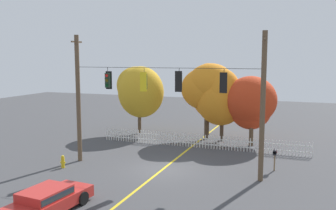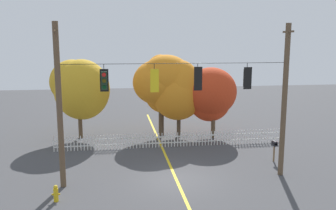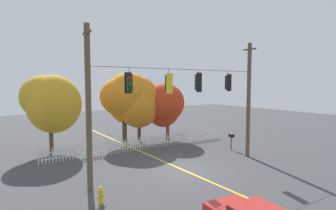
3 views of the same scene
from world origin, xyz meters
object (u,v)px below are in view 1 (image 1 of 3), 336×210
object	(u,v)px
autumn_maple_near_fence	(139,90)
autumn_oak_far_east	(221,98)
parked_car	(47,200)
traffic_signal_northbound_secondary	(179,81)
traffic_signal_eastbound_side	(224,83)
fire_hydrant	(63,162)
roadside_mailbox	(275,154)
traffic_signal_southbound_primary	(144,82)
autumn_maple_mid	(208,88)
autumn_maple_far_west	(251,103)
traffic_signal_northbound_primary	(108,80)

from	to	relation	value
autumn_maple_near_fence	autumn_oak_far_east	world-z (taller)	autumn_maple_near_fence
autumn_maple_near_fence	parked_car	distance (m)	17.97
traffic_signal_northbound_secondary	traffic_signal_eastbound_side	bearing A→B (deg)	0.01
autumn_maple_near_fence	parked_car	bearing A→B (deg)	-78.76
fire_hydrant	roadside_mailbox	bearing A→B (deg)	17.49
traffic_signal_southbound_primary	autumn_maple_mid	distance (m)	9.72
parked_car	fire_hydrant	bearing A→B (deg)	120.29
parked_car	autumn_oak_far_east	bearing A→B (deg)	75.84
traffic_signal_southbound_primary	autumn_maple_mid	world-z (taller)	autumn_maple_mid
traffic_signal_southbound_primary	roadside_mailbox	xyz separation A→B (m)	(7.69, 2.18, -4.35)
traffic_signal_eastbound_side	parked_car	size ratio (longest dim) A/B	0.30
traffic_signal_northbound_secondary	autumn_maple_near_fence	bearing A→B (deg)	126.34
parked_car	autumn_maple_far_west	bearing A→B (deg)	67.98
traffic_signal_northbound_secondary	roadside_mailbox	xyz separation A→B (m)	(5.44, 2.18, -4.42)
traffic_signal_northbound_primary	fire_hydrant	bearing A→B (deg)	-142.47
traffic_signal_eastbound_side	roadside_mailbox	bearing A→B (deg)	38.18
traffic_signal_northbound_secondary	autumn_oak_far_east	size ratio (longest dim) A/B	0.23
autumn_maple_far_west	traffic_signal_southbound_primary	bearing A→B (deg)	-121.40
parked_car	roadside_mailbox	xyz separation A→B (m)	(9.04, 9.93, 0.48)
traffic_signal_northbound_primary	traffic_signal_northbound_secondary	xyz separation A→B (m)	(4.77, -0.02, 0.04)
autumn_maple_near_fence	autumn_oak_far_east	xyz separation A→B (m)	(7.66, -0.60, -0.34)
autumn_maple_near_fence	fire_hydrant	world-z (taller)	autumn_maple_near_fence
autumn_maple_mid	parked_car	size ratio (longest dim) A/B	1.41
autumn_maple_far_west	parked_car	world-z (taller)	autumn_maple_far_west
traffic_signal_eastbound_side	roadside_mailbox	distance (m)	5.65
traffic_signal_northbound_primary	traffic_signal_eastbound_side	distance (m)	7.43
traffic_signal_southbound_primary	parked_car	bearing A→B (deg)	-99.87
traffic_signal_southbound_primary	fire_hydrant	xyz separation A→B (m)	(-4.84, -1.77, -5.04)
fire_hydrant	autumn_oak_far_east	bearing A→B (deg)	54.32
fire_hydrant	traffic_signal_eastbound_side	bearing A→B (deg)	10.26
parked_car	roadside_mailbox	world-z (taller)	roadside_mailbox
traffic_signal_northbound_secondary	fire_hydrant	bearing A→B (deg)	-166.02
autumn_maple_mid	autumn_maple_far_west	distance (m)	3.91
traffic_signal_northbound_secondary	fire_hydrant	xyz separation A→B (m)	(-7.09, -1.76, -5.10)
autumn_maple_mid	autumn_oak_far_east	distance (m)	1.55
traffic_signal_northbound_secondary	autumn_maple_far_west	xyz separation A→B (m)	(3.04, 8.67, -2.19)
autumn_maple_far_west	roadside_mailbox	world-z (taller)	autumn_maple_far_west
autumn_oak_far_east	fire_hydrant	xyz separation A→B (m)	(-7.71, -10.74, -3.22)
traffic_signal_southbound_primary	autumn_oak_far_east	size ratio (longest dim) A/B	0.24
autumn_maple_mid	autumn_oak_far_east	size ratio (longest dim) A/B	1.07
autumn_maple_near_fence	traffic_signal_northbound_primary	bearing A→B (deg)	-76.63
autumn_maple_mid	traffic_signal_northbound_secondary	bearing A→B (deg)	-86.24
autumn_maple_mid	autumn_oak_far_east	bearing A→B (deg)	-23.84
traffic_signal_eastbound_side	autumn_oak_far_east	world-z (taller)	traffic_signal_eastbound_side
traffic_signal_northbound_secondary	autumn_maple_far_west	world-z (taller)	traffic_signal_northbound_secondary
parked_car	fire_hydrant	world-z (taller)	parked_car
traffic_signal_northbound_secondary	autumn_maple_mid	xyz separation A→B (m)	(-0.63, 9.52, -1.14)
autumn_maple_far_west	traffic_signal_eastbound_side	bearing A→B (deg)	-92.48
traffic_signal_northbound_secondary	fire_hydrant	size ratio (longest dim) A/B	1.74
traffic_signal_northbound_secondary	traffic_signal_eastbound_side	world-z (taller)	same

